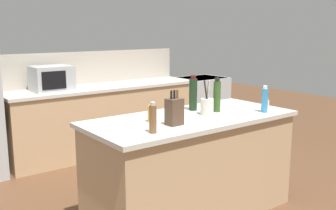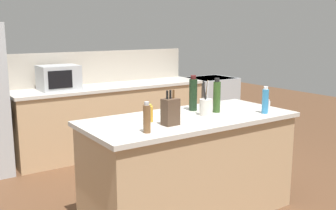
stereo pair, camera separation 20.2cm
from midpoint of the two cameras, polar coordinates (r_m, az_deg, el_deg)
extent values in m
cube|color=tan|center=(5.62, -10.04, -2.18)|extent=(2.72, 0.62, 0.90)
cube|color=beige|center=(5.53, -10.20, 2.57)|extent=(2.76, 0.66, 0.04)
cube|color=#B2A899|center=(5.79, -11.72, 5.37)|extent=(2.72, 0.03, 0.46)
cube|color=tan|center=(3.68, 1.74, -9.13)|extent=(1.89, 0.82, 0.90)
cube|color=beige|center=(3.55, 1.79, -1.98)|extent=(1.95, 0.88, 0.04)
cube|color=#ADB2B7|center=(6.61, 3.96, 0.04)|extent=(0.76, 0.64, 0.92)
cube|color=black|center=(6.40, 5.85, -1.41)|extent=(0.61, 0.01, 0.41)
cube|color=black|center=(6.54, 4.01, 3.91)|extent=(0.68, 0.58, 0.02)
cube|color=#ADB2B7|center=(5.22, -17.59, 3.69)|extent=(0.49, 0.38, 0.32)
cube|color=black|center=(5.02, -17.31, 3.44)|extent=(0.30, 0.01, 0.22)
cube|color=#4C3828|center=(3.20, -0.88, -1.01)|extent=(0.14, 0.11, 0.22)
cylinder|color=black|center=(3.16, -1.34, 1.48)|extent=(0.02, 0.02, 0.07)
cylinder|color=black|center=(3.18, -0.89, 1.55)|extent=(0.02, 0.02, 0.07)
cylinder|color=brown|center=(3.20, -0.44, 1.61)|extent=(0.02, 0.02, 0.07)
cylinder|color=beige|center=(3.60, 4.10, -0.27)|extent=(0.12, 0.12, 0.15)
cylinder|color=olive|center=(3.59, 4.20, 2.21)|extent=(0.01, 0.05, 0.18)
cylinder|color=black|center=(3.56, 3.87, 2.15)|extent=(0.01, 0.05, 0.18)
cylinder|color=#B2B2B7|center=(3.56, 4.32, 2.14)|extent=(0.01, 0.03, 0.18)
cylinder|color=silver|center=(3.87, 12.65, -0.06)|extent=(0.05, 0.05, 0.10)
cylinder|color=#B2B2B7|center=(3.86, 12.69, 0.80)|extent=(0.03, 0.03, 0.02)
cylinder|color=#2D4C1E|center=(3.73, 5.58, 1.21)|extent=(0.07, 0.07, 0.29)
cylinder|color=black|center=(3.71, 5.63, 3.68)|extent=(0.05, 0.05, 0.03)
cylinder|color=black|center=(3.79, 2.14, 1.51)|extent=(0.08, 0.08, 0.31)
cylinder|color=#4C1919|center=(3.76, 2.16, 4.08)|extent=(0.05, 0.05, 0.04)
cylinder|color=gold|center=(3.33, -4.10, -1.32)|extent=(0.07, 0.07, 0.14)
cylinder|color=gold|center=(3.32, -4.12, -0.04)|extent=(0.05, 0.05, 0.02)
cylinder|color=#3384BC|center=(3.78, 12.38, 0.64)|extent=(0.06, 0.06, 0.23)
cylinder|color=white|center=(3.76, 12.46, 2.53)|extent=(0.04, 0.04, 0.03)
cylinder|color=brown|center=(2.97, -4.17, -2.08)|extent=(0.06, 0.06, 0.21)
cylinder|color=#B2B2B7|center=(2.94, -4.20, 0.19)|extent=(0.04, 0.04, 0.03)
camera|label=1|loc=(0.10, -91.52, -0.30)|focal=42.00mm
camera|label=2|loc=(0.10, 88.48, 0.30)|focal=42.00mm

